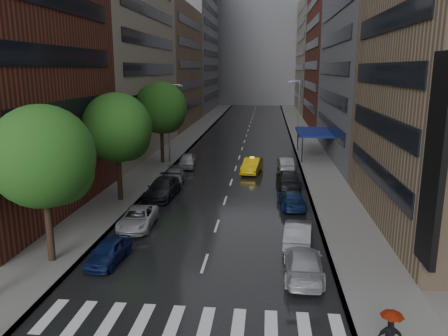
{
  "coord_description": "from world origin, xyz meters",
  "views": [
    {
      "loc": [
        3.34,
        -18.56,
        10.75
      ],
      "look_at": [
        0.0,
        15.04,
        3.0
      ],
      "focal_mm": 35.0,
      "sensor_mm": 36.0,
      "label": 1
    }
  ],
  "objects": [
    {
      "name": "parked_cars_left",
      "position": [
        -5.4,
        16.21,
        0.72
      ],
      "size": [
        2.49,
        28.71,
        1.58
      ],
      "color": "#0F1B49",
      "rests_on": "ground"
    },
    {
      "name": "buildings_right",
      "position": [
        15.0,
        56.7,
        15.03
      ],
      "size": [
        8.05,
        109.1,
        36.0
      ],
      "color": "#937A5B",
      "rests_on": "ground"
    },
    {
      "name": "tree_near",
      "position": [
        -8.6,
        3.26,
        6.11
      ],
      "size": [
        5.6,
        5.6,
        8.93
      ],
      "color": "#382619",
      "rests_on": "ground"
    },
    {
      "name": "street_lamp_right",
      "position": [
        7.72,
        45.0,
        4.89
      ],
      "size": [
        1.74,
        0.22,
        9.0
      ],
      "color": "gray",
      "rests_on": "sidewalk_right"
    },
    {
      "name": "buildings_left",
      "position": [
        -15.0,
        58.79,
        15.99
      ],
      "size": [
        8.0,
        108.0,
        38.0
      ],
      "color": "maroon",
      "rests_on": "ground"
    },
    {
      "name": "tree_mid",
      "position": [
        -8.6,
        15.05,
        6.1
      ],
      "size": [
        5.59,
        5.59,
        8.91
      ],
      "color": "#382619",
      "rests_on": "ground"
    },
    {
      "name": "street_lamp_left",
      "position": [
        -7.72,
        30.0,
        4.89
      ],
      "size": [
        1.74,
        0.22,
        9.0
      ],
      "color": "gray",
      "rests_on": "sidewalk_left"
    },
    {
      "name": "ped_red_umbrella",
      "position": [
        8.03,
        -3.74,
        1.33
      ],
      "size": [
        0.99,
        0.82,
        2.01
      ],
      "color": "black",
      "rests_on": "sidewalk_right"
    },
    {
      "name": "sidewalk_left",
      "position": [
        -9.0,
        50.0,
        0.07
      ],
      "size": [
        4.0,
        140.0,
        0.15
      ],
      "primitive_type": "cube",
      "color": "gray",
      "rests_on": "ground"
    },
    {
      "name": "building_far",
      "position": [
        0.0,
        118.0,
        16.0
      ],
      "size": [
        40.0,
        14.0,
        32.0
      ],
      "primitive_type": "cube",
      "color": "slate",
      "rests_on": "ground"
    },
    {
      "name": "ground",
      "position": [
        0.0,
        0.0,
        0.0
      ],
      "size": [
        220.0,
        220.0,
        0.0
      ],
      "primitive_type": "plane",
      "color": "gray",
      "rests_on": "ground"
    },
    {
      "name": "road",
      "position": [
        0.0,
        50.0,
        0.01
      ],
      "size": [
        14.0,
        140.0,
        0.01
      ],
      "primitive_type": "cube",
      "color": "black",
      "rests_on": "ground"
    },
    {
      "name": "awning",
      "position": [
        8.98,
        35.0,
        3.13
      ],
      "size": [
        4.0,
        8.0,
        3.12
      ],
      "color": "navy",
      "rests_on": "sidewalk_right"
    },
    {
      "name": "crosswalk",
      "position": [
        0.2,
        -2.0,
        0.01
      ],
      "size": [
        13.15,
        2.8,
        0.01
      ],
      "color": "silver",
      "rests_on": "ground"
    },
    {
      "name": "taxi",
      "position": [
        1.84,
        26.13,
        0.78
      ],
      "size": [
        2.31,
        4.92,
        1.56
      ],
      "primitive_type": "imported",
      "rotation": [
        0.0,
        0.0,
        -0.14
      ],
      "color": "#DEA90B",
      "rests_on": "ground"
    },
    {
      "name": "tree_far",
      "position": [
        -8.6,
        29.79,
        6.38
      ],
      "size": [
        5.85,
        5.85,
        9.32
      ],
      "color": "#382619",
      "rests_on": "ground"
    },
    {
      "name": "parked_cars_right",
      "position": [
        5.4,
        14.28,
        0.73
      ],
      "size": [
        2.35,
        29.73,
        1.54
      ],
      "color": "#A4A5AA",
      "rests_on": "ground"
    },
    {
      "name": "sidewalk_right",
      "position": [
        9.0,
        50.0,
        0.07
      ],
      "size": [
        4.0,
        140.0,
        0.15
      ],
      "primitive_type": "cube",
      "color": "gray",
      "rests_on": "ground"
    }
  ]
}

